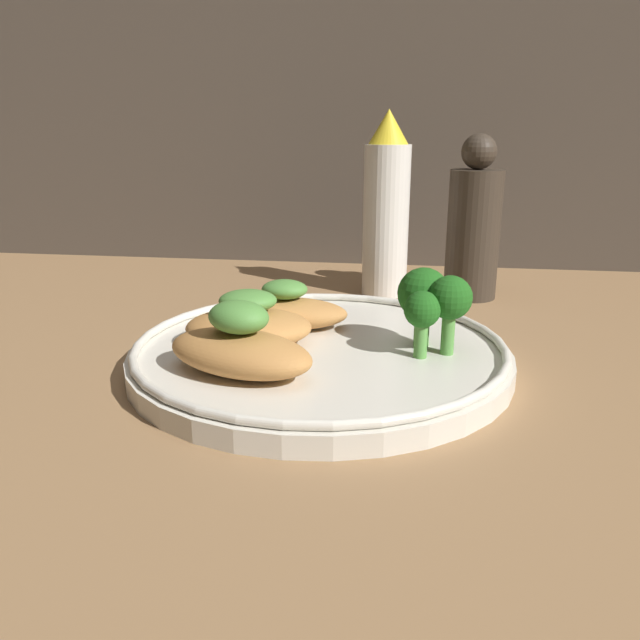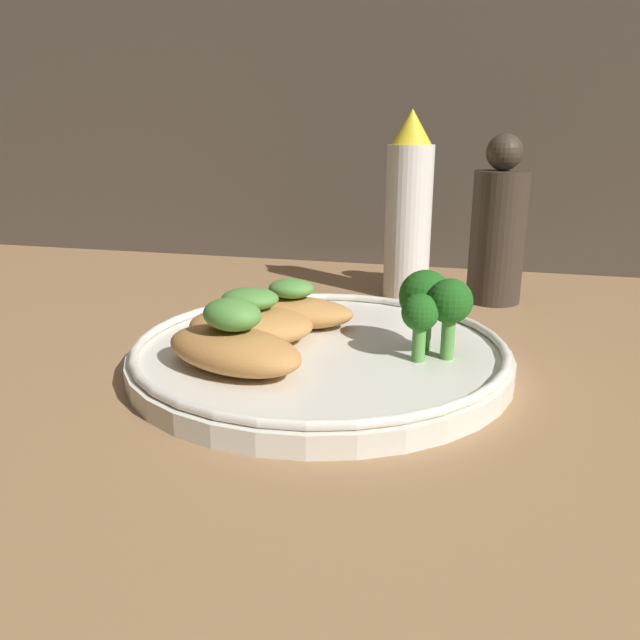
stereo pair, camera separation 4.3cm
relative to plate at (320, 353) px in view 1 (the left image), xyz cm
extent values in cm
cube|color=#936D47|center=(0.00, 0.00, -1.49)|extent=(180.00, 180.00, 1.00)
cylinder|color=silver|center=(0.00, 0.00, -0.29)|extent=(26.33, 26.33, 1.40)
torus|color=silver|center=(0.00, 0.00, 0.71)|extent=(25.73, 25.73, 0.60)
ellipsoid|color=#BC7F42|center=(-4.21, -5.38, 1.73)|extent=(11.04, 8.24, 2.65)
ellipsoid|color=#518E3D|center=(-4.21, -5.38, 4.05)|extent=(4.74, 4.26, 1.99)
ellipsoid|color=#BC7F42|center=(-5.07, -0.35, 1.63)|extent=(9.61, 7.37, 2.43)
ellipsoid|color=#518E3D|center=(-5.07, -0.35, 3.59)|extent=(4.43, 3.74, 1.49)
ellipsoid|color=#BC7F42|center=(-3.31, 4.13, 1.56)|extent=(9.74, 4.94, 2.29)
ellipsoid|color=#518E3D|center=(-3.31, 4.13, 3.43)|extent=(3.61, 2.94, 1.44)
cylinder|color=#569942|center=(8.68, 0.24, 1.86)|extent=(0.89, 0.89, 2.91)
sphere|color=#1E5B19|center=(8.68, 0.24, 4.35)|extent=(2.94, 2.94, 2.94)
cylinder|color=#569942|center=(6.96, 1.45, 1.67)|extent=(1.07, 1.07, 2.52)
sphere|color=#1E5B19|center=(6.96, 1.45, 4.19)|extent=(3.58, 3.58, 3.58)
cylinder|color=#569942|center=(6.88, -0.93, 1.64)|extent=(0.88, 0.88, 2.47)
sphere|color=#1E5B19|center=(6.88, -0.93, 3.73)|extent=(2.44, 2.44, 2.44)
cylinder|color=white|center=(3.44, 20.93, 6.30)|extent=(4.46, 4.46, 14.58)
cone|color=yellow|center=(3.44, 20.93, 15.19)|extent=(3.79, 3.79, 3.21)
cylinder|color=#382D23|center=(11.87, 20.93, 5.16)|extent=(5.06, 5.06, 12.31)
sphere|color=#382D23|center=(11.87, 20.93, 12.97)|extent=(3.29, 3.29, 3.29)
camera|label=1|loc=(5.97, -40.50, 15.01)|focal=35.00mm
camera|label=2|loc=(10.17, -39.66, 15.01)|focal=35.00mm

